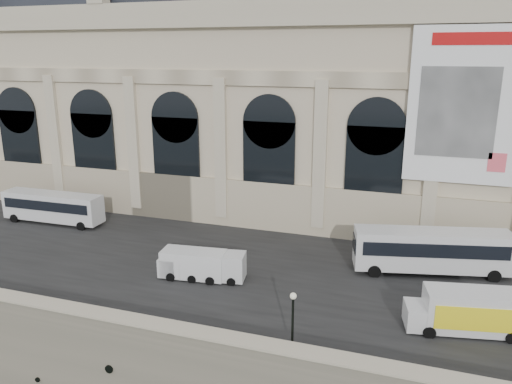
# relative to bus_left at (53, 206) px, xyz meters

# --- Properties ---
(quay) EXTENTS (160.00, 70.00, 6.00)m
(quay) POSITION_rel_bus_left_xyz_m (16.07, 18.11, -4.82)
(quay) COLOR gray
(quay) RESTS_ON ground
(street) EXTENTS (160.00, 24.00, 0.06)m
(street) POSITION_rel_bus_left_xyz_m (16.07, -2.89, -1.79)
(street) COLOR #2D2D2D
(street) RESTS_ON quay
(parapet) EXTENTS (160.00, 1.40, 1.21)m
(parapet) POSITION_rel_bus_left_xyz_m (16.07, -16.29, -1.21)
(parapet) COLOR gray
(parapet) RESTS_ON quay
(museum) EXTENTS (69.00, 18.70, 29.10)m
(museum) POSITION_rel_bus_left_xyz_m (10.10, 13.97, 11.90)
(museum) COLOR beige
(museum) RESTS_ON quay
(bus_left) EXTENTS (11.09, 2.76, 3.25)m
(bus_left) POSITION_rel_bus_left_xyz_m (0.00, 0.00, 0.00)
(bus_left) COLOR silver
(bus_left) RESTS_ON quay
(bus_right) EXTENTS (12.54, 5.26, 3.62)m
(bus_right) POSITION_rel_bus_left_xyz_m (37.48, -0.50, 0.21)
(bus_right) COLOR silver
(bus_right) RESTS_ON quay
(van_b) EXTENTS (5.42, 2.61, 2.33)m
(van_b) POSITION_rel_bus_left_xyz_m (19.40, -7.48, -0.63)
(van_b) COLOR silver
(van_b) RESTS_ON quay
(van_c) EXTENTS (5.30, 2.72, 2.25)m
(van_c) POSITION_rel_bus_left_xyz_m (21.02, -7.21, -0.67)
(van_c) COLOR silver
(van_c) RESTS_ON quay
(box_truck) EXTENTS (7.36, 3.59, 2.85)m
(box_truck) POSITION_rel_bus_left_xyz_m (39.56, -9.11, -0.39)
(box_truck) COLOR silver
(box_truck) RESTS_ON quay
(lamp_right) EXTENTS (0.40, 0.40, 3.89)m
(lamp_right) POSITION_rel_bus_left_xyz_m (29.67, -14.81, 0.11)
(lamp_right) COLOR black
(lamp_right) RESTS_ON quay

